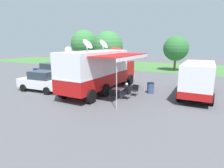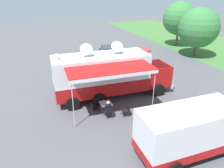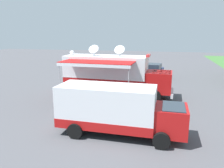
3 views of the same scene
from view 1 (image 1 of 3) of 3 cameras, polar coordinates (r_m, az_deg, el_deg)
ground_plane at (r=15.92m, az=-4.94°, el=-2.71°), size 100.00×100.00×0.00m
grass_verge at (r=35.25m, az=13.38°, el=5.27°), size 80.00×14.00×0.01m
lot_stripe at (r=18.88m, az=-13.40°, el=-0.61°), size 0.24×4.80×0.01m
command_truck at (r=16.14m, az=-3.50°, el=4.57°), size 5.00×9.55×4.53m
folding_table at (r=14.33m, az=1.95°, el=-1.59°), size 0.82×0.82×0.73m
water_bottle at (r=14.18m, az=1.35°, el=-1.06°), size 0.07×0.07×0.22m
folding_chair_at_table at (r=14.02m, az=4.81°, el=-2.62°), size 0.49×0.49×0.87m
folding_chair_beside_table at (r=13.66m, az=0.23°, el=-2.98°), size 0.49×0.49×0.87m
folding_chair_spare_by_truck at (r=15.10m, az=7.01°, el=-1.58°), size 0.51×0.51×0.87m
seated_responder at (r=14.05m, az=4.12°, el=-1.98°), size 0.67×0.56×1.25m
trash_bin at (r=16.01m, az=11.63°, el=-1.15°), size 0.57×0.57×0.91m
support_truck at (r=15.99m, az=24.67°, el=1.35°), size 2.39×6.82×2.70m
car_behind_truck at (r=17.51m, az=-20.42°, el=0.88°), size 4.30×2.20×1.76m
car_far_corner at (r=24.09m, az=-18.35°, el=3.96°), size 4.41×2.45×1.76m
tree_far_left at (r=35.59m, az=-8.46°, el=12.07°), size 4.88×4.88×6.50m
tree_left_of_centre at (r=31.46m, az=-1.25°, el=11.43°), size 4.94×4.94×6.11m
tree_right_of_centre at (r=30.22m, az=18.86°, el=10.22°), size 3.73×3.73×5.23m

